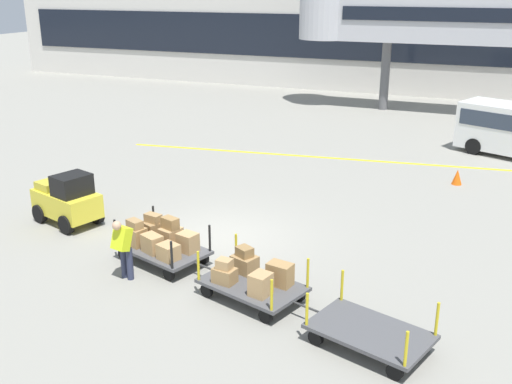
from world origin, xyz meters
TOP-DOWN VIEW (x-y plane):
  - ground_plane at (0.00, 0.00)m, footprint 120.00×120.00m
  - apron_lead_line at (2.61, 9.33)m, footprint 21.20×3.11m
  - terminal_building at (0.00, 25.97)m, footprint 58.18×2.51m
  - jet_bridge at (2.57, 19.99)m, footprint 15.22×3.00m
  - baggage_tug at (-4.65, -0.79)m, footprint 2.33×1.74m
  - baggage_cart_lead at (-0.74, -2.00)m, footprint 3.08×2.02m
  - baggage_cart_middle at (2.18, -2.88)m, footprint 3.08×2.02m
  - baggage_cart_tail at (5.05, -3.80)m, footprint 3.08×2.02m
  - baggage_handler at (-1.03, -3.19)m, footprint 0.48×0.50m
  - safety_cone_near at (5.73, 7.48)m, footprint 0.36×0.36m

SIDE VIEW (x-z plane):
  - ground_plane at x=0.00m, z-range 0.00..0.00m
  - apron_lead_line at x=2.61m, z-range 0.00..0.01m
  - safety_cone_near at x=5.73m, z-range 0.00..0.55m
  - baggage_cart_tail at x=5.05m, z-range -0.20..0.90m
  - baggage_cart_middle at x=2.18m, z-range -0.03..1.07m
  - baggage_cart_lead at x=-0.74m, z-range 0.00..1.14m
  - baggage_tug at x=-4.65m, z-range -0.04..1.54m
  - baggage_handler at x=-1.03m, z-range 0.08..1.65m
  - terminal_building at x=0.00m, z-range 0.01..6.36m
  - jet_bridge at x=2.57m, z-range 1.84..8.23m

